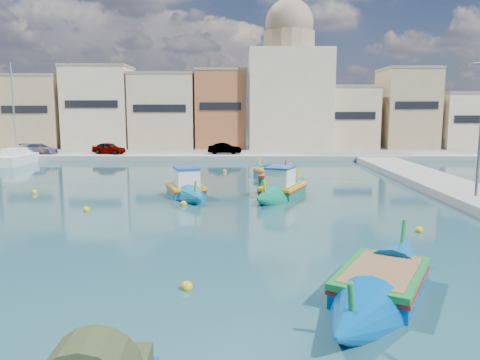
# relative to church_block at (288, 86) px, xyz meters

# --- Properties ---
(ground) EXTENTS (160.00, 160.00, 0.00)m
(ground) POSITION_rel_church_block_xyz_m (-10.00, -40.00, -8.41)
(ground) COLOR #163843
(ground) RESTS_ON ground
(north_quay) EXTENTS (80.00, 8.00, 0.60)m
(north_quay) POSITION_rel_church_block_xyz_m (-10.00, -8.00, -8.11)
(north_quay) COLOR gray
(north_quay) RESTS_ON ground
(north_townhouses) EXTENTS (83.20, 7.87, 10.19)m
(north_townhouses) POSITION_rel_church_block_xyz_m (-3.32, -0.64, -3.41)
(north_townhouses) COLOR #C8B48A
(north_townhouses) RESTS_ON ground
(church_block) EXTENTS (10.00, 10.00, 19.10)m
(church_block) POSITION_rel_church_block_xyz_m (0.00, 0.00, 0.00)
(church_block) COLOR beige
(church_block) RESTS_ON ground
(quay_street_lamp) EXTENTS (1.18, 0.16, 8.00)m
(quay_street_lamp) POSITION_rel_church_block_xyz_m (7.44, -34.00, -4.07)
(quay_street_lamp) COLOR #595B60
(quay_street_lamp) RESTS_ON ground
(parked_cars) EXTENTS (24.10, 2.51, 1.25)m
(parked_cars) POSITION_rel_church_block_xyz_m (-19.85, -9.50, -7.21)
(parked_cars) COLOR #4C1919
(parked_cars) RESTS_ON north_quay
(luzzu_turquoise_cabin) EXTENTS (5.49, 9.17, 2.94)m
(luzzu_turquoise_cabin) POSITION_rel_church_block_xyz_m (-3.32, -31.33, -8.05)
(luzzu_turquoise_cabin) COLOR #0B7754
(luzzu_turquoise_cabin) RESTS_ON ground
(luzzu_blue_cabin) EXTENTS (4.33, 8.15, 2.81)m
(luzzu_blue_cabin) POSITION_rel_church_block_xyz_m (-9.44, -31.31, -8.06)
(luzzu_blue_cabin) COLOR #006B9E
(luzzu_blue_cabin) RESTS_ON ground
(luzzu_cyan_mid) EXTENTS (4.33, 8.59, 2.48)m
(luzzu_cyan_mid) POSITION_rel_church_block_xyz_m (-3.26, -26.01, -8.15)
(luzzu_cyan_mid) COLOR #0B773D
(luzzu_cyan_mid) RESTS_ON ground
(luzzu_green) EXTENTS (4.78, 8.50, 2.61)m
(luzzu_green) POSITION_rel_church_block_xyz_m (-3.42, -23.83, -8.13)
(luzzu_green) COLOR #007796
(luzzu_green) RESTS_ON ground
(luzzu_blue_south) EXTENTS (6.30, 9.13, 2.67)m
(luzzu_blue_south) POSITION_rel_church_block_xyz_m (-1.79, -47.23, -8.13)
(luzzu_blue_south) COLOR #0052A5
(luzzu_blue_south) RESTS_ON ground
(yacht_north) EXTENTS (2.31, 8.07, 10.76)m
(yacht_north) POSITION_rel_church_block_xyz_m (-28.32, -12.74, -7.98)
(yacht_north) COLOR white
(yacht_north) RESTS_ON ground
(mooring_buoys) EXTENTS (21.58, 27.11, 0.36)m
(mooring_buoys) POSITION_rel_church_block_xyz_m (-9.27, -34.73, -8.33)
(mooring_buoys) COLOR gold
(mooring_buoys) RESTS_ON ground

